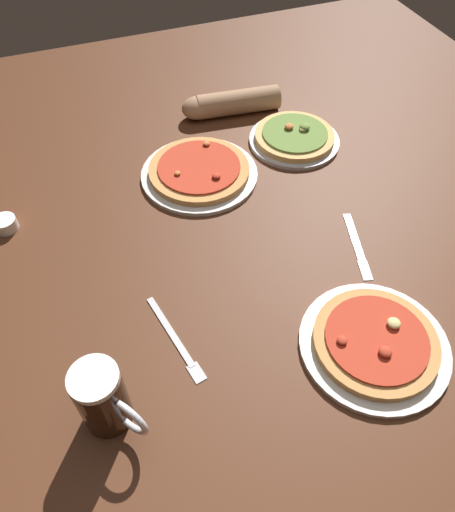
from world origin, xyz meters
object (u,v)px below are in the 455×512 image
ramekin_sauce (5,224)px  fork_left (176,339)px  pizza_plate_near (375,343)px  knife_right (357,246)px  beer_mug_dark (104,399)px  pizza_plate_side (294,138)px  pizza_plate_far (199,171)px  diner_arm (227,103)px

ramekin_sauce → fork_left: size_ratio=0.25×
pizza_plate_near → knife_right: pizza_plate_near is taller
beer_mug_dark → pizza_plate_near: bearing=-4.5°
ramekin_sauce → fork_left: ramekin_sauce is taller
pizza_plate_side → beer_mug_dark: (-0.69, -0.65, 0.06)m
pizza_plate_far → beer_mug_dark: size_ratio=2.04×
pizza_plate_side → beer_mug_dark: 0.94m
beer_mug_dark → knife_right: size_ratio=0.75×
beer_mug_dark → ramekin_sauce: 0.60m
pizza_plate_side → diner_arm: diner_arm is taller
beer_mug_dark → ramekin_sauce: (-0.15, 0.58, -0.06)m
ramekin_sauce → knife_right: (0.80, -0.36, -0.01)m
pizza_plate_side → pizza_plate_far: bearing=-171.4°
pizza_plate_near → knife_right: (0.11, 0.26, -0.01)m
pizza_plate_far → fork_left: pizza_plate_far is taller
fork_left → beer_mug_dark: bearing=-143.9°
pizza_plate_near → diner_arm: size_ratio=0.99×
fork_left → knife_right: same height
pizza_plate_far → pizza_plate_side: 0.32m
knife_right → pizza_plate_near: bearing=-113.3°
diner_arm → fork_left: bearing=-118.0°
pizza_plate_far → ramekin_sauce: (-0.52, -0.02, 0.00)m
ramekin_sauce → beer_mug_dark: bearing=-75.7°
pizza_plate_near → beer_mug_dark: bearing=175.5°
pizza_plate_side → knife_right: size_ratio=1.27×
beer_mug_dark → diner_arm: (0.55, 0.85, -0.04)m
beer_mug_dark → ramekin_sauce: size_ratio=2.68×
pizza_plate_side → fork_left: pizza_plate_side is taller
pizza_plate_far → diner_arm: size_ratio=1.03×
pizza_plate_near → pizza_plate_side: size_ratio=1.16×
pizza_plate_far → diner_arm: 0.31m
pizza_plate_side → fork_left: bearing=-134.9°
pizza_plate_far → pizza_plate_side: pizza_plate_side is taller
pizza_plate_near → pizza_plate_far: (-0.17, 0.64, 0.00)m
ramekin_sauce → pizza_plate_side: bearing=4.8°
pizza_plate_far → diner_arm: bearing=55.1°
pizza_plate_side → diner_arm: 0.25m
pizza_plate_far → beer_mug_dark: beer_mug_dark is taller
pizza_plate_near → knife_right: 0.28m
pizza_plate_near → pizza_plate_side: (0.15, 0.69, 0.00)m
ramekin_sauce → diner_arm: (0.70, 0.28, 0.02)m
pizza_plate_near → diner_arm: 0.90m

